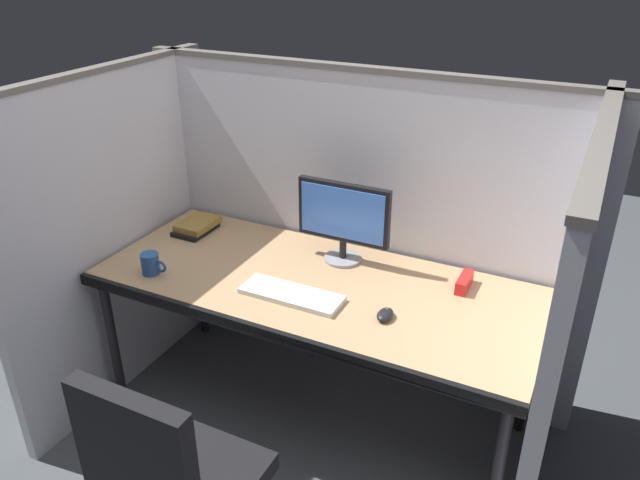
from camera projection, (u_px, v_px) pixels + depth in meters
name	position (u px, v px, depth m)	size (l,w,h in m)	color
ground_plane	(285.00, 457.00, 2.70)	(8.00, 8.00, 0.00)	#4C5156
cubicle_partition_rear	(356.00, 231.00, 2.94)	(2.21, 0.06, 1.57)	silver
cubicle_partition_left	(119.00, 236.00, 2.90)	(0.06, 1.41, 1.57)	silver
cubicle_partition_right	(558.00, 348.00, 2.11)	(0.06, 1.41, 1.57)	silver
desk	(314.00, 293.00, 2.62)	(1.90, 0.80, 0.74)	tan
monitor_center	(343.00, 217.00, 2.69)	(0.43, 0.17, 0.37)	gray
keyboard_main	(291.00, 295.00, 2.50)	(0.43, 0.15, 0.02)	silver
computer_mouse	(385.00, 315.00, 2.36)	(0.06, 0.10, 0.04)	black
coffee_mug	(151.00, 264.00, 2.66)	(0.13, 0.08, 0.09)	#264C8C
red_stapler	(464.00, 282.00, 2.55)	(0.04, 0.15, 0.06)	red
book_stack	(197.00, 226.00, 3.05)	(0.16, 0.23, 0.05)	black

